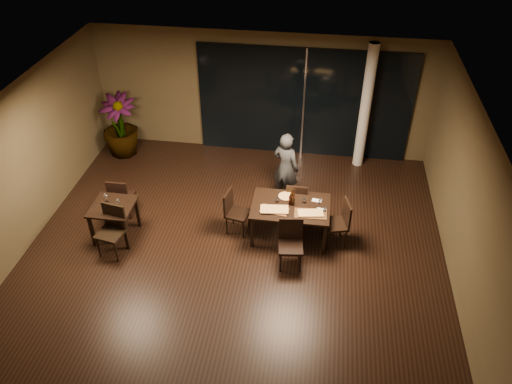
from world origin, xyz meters
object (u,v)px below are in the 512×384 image
object	(u,v)px
chair_main_far	(297,200)
chair_main_left	(234,210)
side_table	(113,211)
bottle_c	(293,196)
chair_side_far	(121,196)
chair_main_near	(291,240)
bottle_a	(290,199)
potted_plant	(120,126)
main_table	(291,209)
bottle_b	(293,200)
chair_side_near	(112,227)
chair_main_right	(340,221)
diner	(286,167)

from	to	relation	value
chair_main_far	chair_main_left	distance (m)	1.31
side_table	bottle_c	distance (m)	3.49
chair_main_left	chair_side_far	bearing A→B (deg)	98.65
chair_main_near	bottle_a	bearing A→B (deg)	89.63
chair_side_far	potted_plant	xyz separation A→B (m)	(-0.87, 2.38, 0.26)
main_table	bottle_c	distance (m)	0.26
main_table	chair_main_left	distance (m)	1.13
potted_plant	side_table	bearing A→B (deg)	-71.99
potted_plant	bottle_b	world-z (taller)	potted_plant
chair_side_near	potted_plant	xyz separation A→B (m)	(-1.10, 3.39, 0.21)
bottle_c	bottle_a	bearing A→B (deg)	-116.94
chair_main_left	bottle_c	world-z (taller)	bottle_c
side_table	chair_side_near	xyz separation A→B (m)	(0.13, -0.39, -0.06)
main_table	chair_side_far	bearing A→B (deg)	178.08
main_table	chair_main_left	bearing A→B (deg)	179.56
bottle_c	chair_main_right	bearing A→B (deg)	-10.34
side_table	chair_side_far	bearing A→B (deg)	99.13
chair_side_near	chair_main_left	bearing A→B (deg)	33.48
chair_main_far	chair_main_right	bearing A→B (deg)	147.66
chair_main_right	chair_side_far	size ratio (longest dim) A/B	1.04
chair_side_near	diner	size ratio (longest dim) A/B	0.62
chair_side_near	potted_plant	bearing A→B (deg)	118.77
main_table	chair_main_right	xyz separation A→B (m)	(0.96, -0.06, -0.14)
main_table	diner	distance (m)	1.24
chair_main_left	main_table	bearing A→B (deg)	-79.18
chair_side_near	diner	world-z (taller)	diner
main_table	diner	bearing A→B (deg)	100.19
chair_main_right	chair_main_far	bearing A→B (deg)	-138.51
chair_main_right	potted_plant	bearing A→B (deg)	-130.45
main_table	chair_side_near	size ratio (longest dim) A/B	1.48
chair_main_near	potted_plant	bearing A→B (deg)	136.85
chair_main_left	potted_plant	xyz separation A→B (m)	(-3.25, 2.48, 0.26)
chair_main_far	bottle_a	world-z (taller)	bottle_a
bottle_a	chair_side_near	bearing A→B (deg)	-164.08
side_table	bottle_c	xyz separation A→B (m)	(3.42, 0.61, 0.29)
side_table	chair_main_near	size ratio (longest dim) A/B	0.84
chair_side_far	bottle_a	size ratio (longest dim) A/B	3.49
bottle_a	potted_plant	bearing A→B (deg)	150.56
potted_plant	bottle_b	xyz separation A→B (m)	(4.41, -2.47, 0.11)
chair_side_near	diner	distance (m)	3.71
side_table	chair_side_far	xyz separation A→B (m)	(-0.10, 0.62, -0.11)
chair_main_near	potted_plant	size ratio (longest dim) A/B	0.61
chair_main_left	diner	bearing A→B (deg)	-25.66
main_table	chair_main_near	bearing A→B (deg)	-84.30
bottle_c	potted_plant	bearing A→B (deg)	151.55
side_table	chair_side_far	world-z (taller)	chair_side_far
main_table	bottle_b	bearing A→B (deg)	32.13
bottle_c	diner	bearing A→B (deg)	102.31
side_table	potted_plant	distance (m)	3.15
chair_main_far	bottle_c	xyz separation A→B (m)	(-0.06, -0.41, 0.40)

